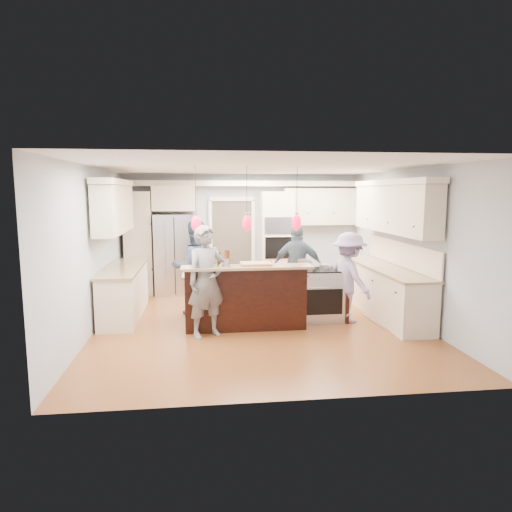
{
  "coord_description": "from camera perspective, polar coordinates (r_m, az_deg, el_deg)",
  "views": [
    {
      "loc": [
        -0.98,
        -7.68,
        2.29
      ],
      "look_at": [
        0.0,
        0.35,
        1.15
      ],
      "focal_mm": 32.0,
      "sensor_mm": 36.0,
      "label": 1
    }
  ],
  "objects": [
    {
      "name": "water_bottle",
      "position": [
        7.13,
        -7.77,
        -0.4
      ],
      "size": [
        0.07,
        0.07,
        0.27
      ],
      "primitive_type": "cylinder",
      "rotation": [
        0.0,
        0.0,
        -0.09
      ],
      "color": "silver",
      "rests_on": "kitchen_island"
    },
    {
      "name": "person_range_side",
      "position": [
        8.2,
        11.53,
        -2.65
      ],
      "size": [
        0.9,
        1.17,
        1.59
      ],
      "primitive_type": "imported",
      "rotation": [
        0.0,
        0.0,
        1.91
      ],
      "color": "#9284B2",
      "rests_on": "ground"
    },
    {
      "name": "right_counter_run",
      "position": [
        8.77,
        16.1,
        -0.39
      ],
      "size": [
        0.64,
        3.1,
        2.51
      ],
      "color": "beige",
      "rests_on": "ground"
    },
    {
      "name": "refrigerator",
      "position": [
        10.43,
        -10.03,
        0.23
      ],
      "size": [
        0.9,
        0.7,
        1.8
      ],
      "primitive_type": "cube",
      "color": "#B7B7BC",
      "rests_on": "ground"
    },
    {
      "name": "beer_bottle_b",
      "position": [
        7.17,
        -3.6,
        -0.3
      ],
      "size": [
        0.08,
        0.08,
        0.27
      ],
      "primitive_type": "cylinder",
      "rotation": [
        0.0,
        0.0,
        0.3
      ],
      "color": "#4C220D",
      "rests_on": "kitchen_island"
    },
    {
      "name": "pot_large",
      "position": [
        8.3,
        6.16,
        -0.99
      ],
      "size": [
        0.26,
        0.26,
        0.15
      ],
      "primitive_type": "cylinder",
      "color": "#B7B7BC",
      "rests_on": "island_range"
    },
    {
      "name": "person_bar_end",
      "position": [
        7.23,
        -6.2,
        -3.18
      ],
      "size": [
        0.77,
        0.67,
        1.78
      ],
      "primitive_type": "imported",
      "rotation": [
        0.0,
        0.0,
        0.47
      ],
      "color": "slate",
      "rests_on": "ground"
    },
    {
      "name": "drink_can",
      "position": [
        7.13,
        -3.72,
        -0.89
      ],
      "size": [
        0.08,
        0.08,
        0.14
      ],
      "primitive_type": "cylinder",
      "rotation": [
        0.0,
        0.0,
        -0.06
      ],
      "color": "#B7B7BC",
      "rests_on": "kitchen_island"
    },
    {
      "name": "cutting_board",
      "position": [
        7.36,
        -0.03,
        -0.97
      ],
      "size": [
        0.5,
        0.36,
        0.04
      ],
      "primitive_type": "cube",
      "rotation": [
        0.0,
        0.0,
        0.01
      ],
      "color": "tan",
      "rests_on": "kitchen_island"
    },
    {
      "name": "back_upper_cabinets",
      "position": [
        10.46,
        -5.68,
        4.58
      ],
      "size": [
        5.3,
        0.61,
        2.54
      ],
      "color": "beige",
      "rests_on": "ground"
    },
    {
      "name": "beer_bottle_a",
      "position": [
        7.32,
        -4.65,
        -0.35
      ],
      "size": [
        0.07,
        0.07,
        0.22
      ],
      "primitive_type": "cylinder",
      "rotation": [
        0.0,
        0.0,
        -0.31
      ],
      "color": "#4C220D",
      "rests_on": "kitchen_island"
    },
    {
      "name": "room_shell",
      "position": [
        7.76,
        0.31,
        4.54
      ],
      "size": [
        5.54,
        6.04,
        2.72
      ],
      "color": "#B2BCC6",
      "rests_on": "ground"
    },
    {
      "name": "kitchen_island",
      "position": [
        7.99,
        -1.53,
        -5.03
      ],
      "size": [
        2.1,
        1.46,
        1.12
      ],
      "color": "black",
      "rests_on": "ground"
    },
    {
      "name": "pendant_lights",
      "position": [
        7.23,
        -1.14,
        4.17
      ],
      "size": [
        1.75,
        0.15,
        1.03
      ],
      "color": "black",
      "rests_on": "ground"
    },
    {
      "name": "island_range",
      "position": [
        8.32,
        8.16,
        -4.79
      ],
      "size": [
        0.82,
        0.71,
        0.92
      ],
      "color": "#B7B7BC",
      "rests_on": "ground"
    },
    {
      "name": "person_far_left",
      "position": [
        8.65,
        -7.66,
        -1.41
      ],
      "size": [
        0.98,
        0.84,
        1.77
      ],
      "primitive_type": "imported",
      "rotation": [
        0.0,
        0.0,
        3.35
      ],
      "color": "navy",
      "rests_on": "ground"
    },
    {
      "name": "ground_plane",
      "position": [
        8.08,
        0.3,
        -8.45
      ],
      "size": [
        6.0,
        6.0,
        0.0
      ],
      "primitive_type": "plane",
      "color": "#9A552A",
      "rests_on": "ground"
    },
    {
      "name": "left_cabinets",
      "position": [
        8.69,
        -16.58,
        -0.48
      ],
      "size": [
        0.64,
        2.3,
        2.51
      ],
      "color": "beige",
      "rests_on": "ground"
    },
    {
      "name": "oven_column",
      "position": [
        10.55,
        2.52,
        1.81
      ],
      "size": [
        0.72,
        0.69,
        2.3
      ],
      "color": "beige",
      "rests_on": "ground"
    },
    {
      "name": "floor_rug",
      "position": [
        8.54,
        16.82,
        -7.85
      ],
      "size": [
        0.78,
        1.1,
        0.01
      ],
      "primitive_type": "cube",
      "rotation": [
        0.0,
        0.0,
        0.05
      ],
      "color": "#977452",
      "rests_on": "ground"
    },
    {
      "name": "beer_bottle_c",
      "position": [
        7.23,
        -3.67,
        -0.23
      ],
      "size": [
        0.09,
        0.09,
        0.27
      ],
      "primitive_type": "cylinder",
      "rotation": [
        0.0,
        0.0,
        -0.36
      ],
      "color": "#4C220D",
      "rests_on": "kitchen_island"
    },
    {
      "name": "pot_small",
      "position": [
        8.26,
        8.56,
        -1.31
      ],
      "size": [
        0.18,
        0.18,
        0.09
      ],
      "primitive_type": "cylinder",
      "color": "#B7B7BC",
      "rests_on": "island_range"
    },
    {
      "name": "person_far_right",
      "position": [
        8.85,
        5.22,
        -1.43
      ],
      "size": [
        1.06,
        0.64,
        1.69
      ],
      "primitive_type": "imported",
      "rotation": [
        0.0,
        0.0,
        2.9
      ],
      "color": "#4C5D6B",
      "rests_on": "ground"
    }
  ]
}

